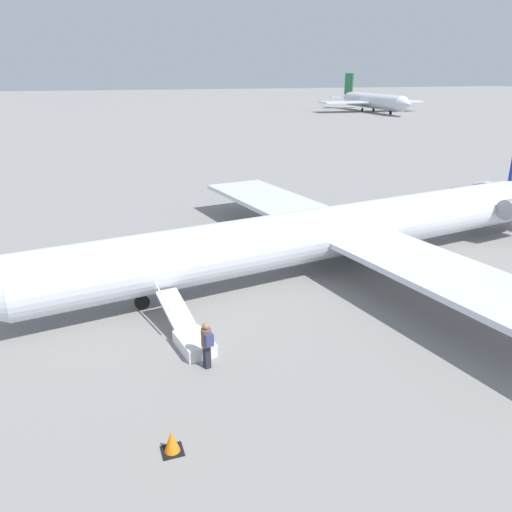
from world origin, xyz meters
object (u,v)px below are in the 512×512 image
Objects in this scene: airplane_main at (341,230)px; airplane_far_center at (372,101)px; boarding_stairs at (190,336)px; passenger at (207,342)px.

airplane_far_center is at bearing -131.41° from airplane_main.
boarding_stairs is at bearing -30.35° from airplane_far_center.
airplane_main is at bearing -28.08° from airplane_far_center.
airplane_main is at bearing -60.67° from passenger.
airplane_far_center is at bearing -43.68° from boarding_stairs.
airplane_far_center is (-61.79, -96.22, 0.80)m from airplane_main.
airplane_far_center is at bearing -43.14° from passenger.
boarding_stairs is at bearing 21.19° from airplane_main.
boarding_stairs is 2.37× the size of passenger.
airplane_far_center is 9.02× the size of boarding_stairs.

